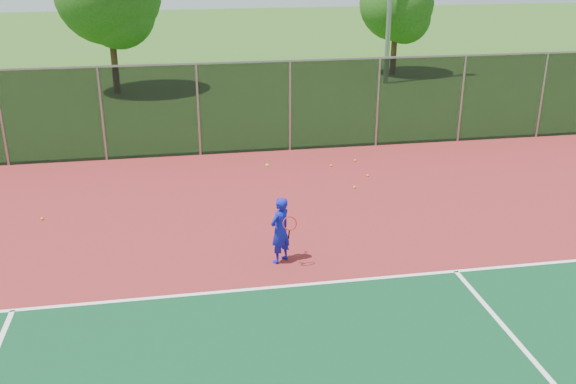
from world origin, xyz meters
name	(u,v)px	position (x,y,z in m)	size (l,w,h in m)	color
ground	(417,369)	(0.00, 0.00, 0.00)	(120.00, 120.00, 0.00)	#275017
court_apron	(380,305)	(0.00, 2.00, 0.01)	(30.00, 20.00, 0.02)	maroon
fence_back	(290,105)	(0.00, 12.00, 1.56)	(30.00, 0.06, 3.03)	black
tennis_player	(280,230)	(-1.62, 4.12, 0.78)	(0.66, 0.73, 2.26)	#1216A8
practice_ball_0	(355,187)	(1.19, 8.16, 0.06)	(0.07, 0.07, 0.07)	gold
practice_ball_1	(355,160)	(1.84, 10.46, 0.06)	(0.07, 0.07, 0.07)	gold
practice_ball_2	(368,176)	(1.83, 9.02, 0.06)	(0.07, 0.07, 0.07)	gold
practice_ball_3	(331,166)	(0.96, 10.09, 0.06)	(0.07, 0.07, 0.07)	gold
practice_ball_4	(42,219)	(-7.21, 7.37, 0.06)	(0.07, 0.07, 0.07)	gold
tree_back_mid	(399,7)	(7.69, 23.80, 3.45)	(3.75, 3.75, 5.51)	#362013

